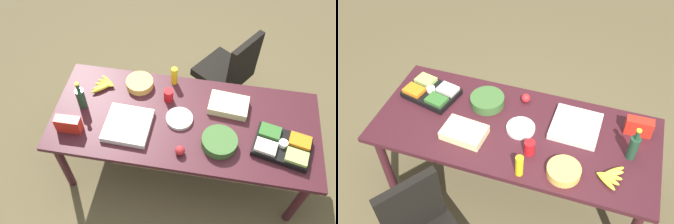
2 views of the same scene
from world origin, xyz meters
The scene contains 14 objects.
ground_plane centered at (0.00, 0.00, 0.00)m, with size 10.00×10.00×0.00m, color brown.
conference_table centered at (0.00, 0.00, 0.68)m, with size 2.18×0.93×0.76m.
pizza_box centered at (0.44, 0.15, 0.78)m, with size 0.36×0.36×0.05m, color silver.
veggie_tray centered at (-0.77, 0.14, 0.79)m, with size 0.48×0.38×0.09m.
sheet_cake centered at (-0.34, -0.18, 0.79)m, with size 0.32×0.22×0.07m, color beige.
paper_plate_stack centered at (0.05, 0.01, 0.77)m, with size 0.22×0.22×0.03m, color white.
banana_bunch centered at (0.75, -0.24, 0.78)m, with size 0.19×0.24×0.04m.
salad_bowl centered at (-0.29, 0.19, 0.80)m, with size 0.28×0.28×0.08m, color #395F2C.
chip_bag_red centered at (0.89, 0.25, 0.83)m, with size 0.20×0.08×0.14m, color red.
apple_red centered at (-0.01, 0.32, 0.79)m, with size 0.08×0.08×0.08m, color #B02025.
red_solo_cup centered at (0.17, -0.19, 0.81)m, with size 0.08×0.08×0.11m, color red.
mustard_bottle centered at (0.15, -0.39, 0.84)m, with size 0.06×0.06×0.17m, color yellow.
chip_bowl centered at (0.44, -0.30, 0.79)m, with size 0.24×0.24×0.07m, color #E3B352.
wine_bottle centered at (0.87, 0.00, 0.86)m, with size 0.08×0.08×0.28m.
Camera 2 is at (0.56, -1.90, 2.93)m, focal length 41.02 mm.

